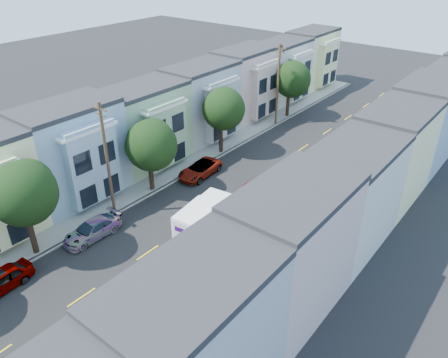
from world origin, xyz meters
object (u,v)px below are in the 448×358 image
at_px(tree_e, 292,79).
at_px(parked_left_d, 200,170).
at_px(parked_right_b, 168,295).
at_px(tree_d, 223,109).
at_px(parked_right_a, 106,344).
at_px(fedex_truck, 203,217).
at_px(parked_right_d, 356,145).
at_px(tree_b, 23,194).
at_px(tree_far_r, 389,113).
at_px(parked_left_c, 92,230).
at_px(parked_right_c, 324,171).
at_px(tree_c, 151,145).
at_px(lead_sedan, 265,184).
at_px(utility_pole_near, 107,160).
at_px(parked_left_b, 0,281).
at_px(utility_pole_far, 278,85).

relative_size(tree_e, parked_left_d, 1.47).
bearing_deg(parked_right_b, tree_d, 117.82).
bearing_deg(parked_right_b, parked_right_a, -91.56).
height_order(tree_d, tree_e, tree_d).
height_order(fedex_truck, parked_right_d, fedex_truck).
relative_size(fedex_truck, parked_right_b, 1.24).
relative_size(tree_b, parked_right_d, 2.05).
height_order(fedex_truck, parked_left_d, fedex_truck).
height_order(parked_right_b, parked_right_d, parked_right_b).
height_order(tree_d, tree_far_r, tree_d).
distance_m(tree_b, parked_left_c, 6.34).
distance_m(parked_left_d, parked_right_c, 12.47).
height_order(tree_c, tree_far_r, tree_c).
distance_m(tree_far_r, parked_right_c, 11.60).
xyz_separation_m(tree_far_r, parked_right_d, (-1.99, -3.11, -3.26)).
distance_m(parked_right_a, parked_right_b, 5.05).
bearing_deg(parked_right_a, lead_sedan, 93.09).
height_order(tree_c, fedex_truck, tree_c).
distance_m(tree_d, utility_pole_near, 15.22).
height_order(tree_far_r, lead_sedan, tree_far_r).
distance_m(tree_far_r, parked_left_b, 41.07).
height_order(utility_pole_far, fedex_truck, utility_pole_far).
distance_m(parked_left_b, parked_right_b, 11.59).
bearing_deg(tree_e, parked_right_d, -20.01).
bearing_deg(fedex_truck, parked_left_d, 125.12).
height_order(tree_far_r, parked_right_d, tree_far_r).
relative_size(lead_sedan, parked_left_c, 1.13).
height_order(tree_c, parked_right_c, tree_c).
bearing_deg(parked_left_d, utility_pole_far, 91.65).
distance_m(tree_b, utility_pole_near, 7.29).
xyz_separation_m(tree_far_r, fedex_truck, (-5.24, -25.74, -2.37)).
height_order(tree_d, parked_left_d, tree_d).
bearing_deg(parked_left_b, parked_right_b, 27.82).
distance_m(tree_b, lead_sedan, 20.86).
bearing_deg(fedex_truck, tree_e, 98.92).
height_order(parked_right_c, parked_right_d, parked_right_d).
xyz_separation_m(utility_pole_far, parked_right_b, (11.20, -30.68, -4.47)).
xyz_separation_m(tree_b, fedex_truck, (7.96, 9.90, -3.94)).
bearing_deg(parked_right_c, parked_left_d, -145.64).
height_order(tree_far_r, parked_right_a, tree_far_r).
bearing_deg(tree_c, parked_left_d, 74.13).
height_order(parked_left_c, parked_right_c, parked_left_c).
relative_size(tree_b, tree_c, 1.10).
bearing_deg(tree_b, parked_right_b, 13.09).
distance_m(utility_pole_near, parked_right_d, 27.99).
relative_size(utility_pole_far, parked_right_d, 2.62).
relative_size(tree_c, utility_pole_far, 0.71).
xyz_separation_m(tree_e, fedex_truck, (7.96, -26.71, -3.58)).
height_order(utility_pole_near, parked_right_d, utility_pole_near).
relative_size(tree_far_r, parked_left_d, 1.08).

